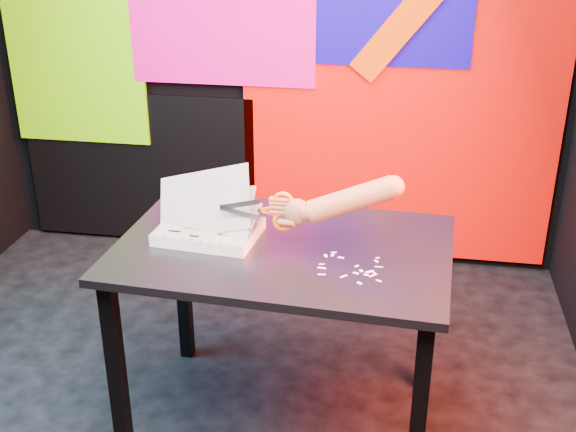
# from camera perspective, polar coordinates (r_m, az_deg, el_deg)

# --- Properties ---
(room) EXTENTS (3.01, 3.01, 2.71)m
(room) POSITION_cam_1_polar(r_m,az_deg,el_deg) (2.26, -8.51, 11.05)
(room) COLOR black
(room) RESTS_ON ground
(backdrop) EXTENTS (2.88, 0.05, 2.08)m
(backdrop) POSITION_cam_1_polar(r_m,az_deg,el_deg) (3.72, -0.35, 10.29)
(backdrop) COLOR red
(backdrop) RESTS_ON ground
(work_table) EXTENTS (1.18, 0.82, 0.75)m
(work_table) POSITION_cam_1_polar(r_m,az_deg,el_deg) (2.52, -0.37, -4.27)
(work_table) COLOR black
(work_table) RESTS_ON ground
(printout_stack) EXTENTS (0.39, 0.28, 0.26)m
(printout_stack) POSITION_cam_1_polar(r_m,az_deg,el_deg) (2.54, -6.28, -1.09)
(printout_stack) COLOR white
(printout_stack) RESTS_ON work_table
(scissors) EXTENTS (0.26, 0.02, 0.14)m
(scissors) POSITION_cam_1_polar(r_m,az_deg,el_deg) (2.42, -0.82, 0.39)
(scissors) COLOR silver
(scissors) RESTS_ON printout_stack
(hand_forearm) EXTENTS (0.43, 0.08, 0.20)m
(hand_forearm) POSITION_cam_1_polar(r_m,az_deg,el_deg) (2.37, 4.29, 1.16)
(hand_forearm) COLOR #A05037
(hand_forearm) RESTS_ON work_table
(paper_clippings) EXTENTS (0.21, 0.21, 0.00)m
(paper_clippings) POSITION_cam_1_polar(r_m,az_deg,el_deg) (2.34, 5.07, -4.10)
(paper_clippings) COLOR white
(paper_clippings) RESTS_ON work_table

